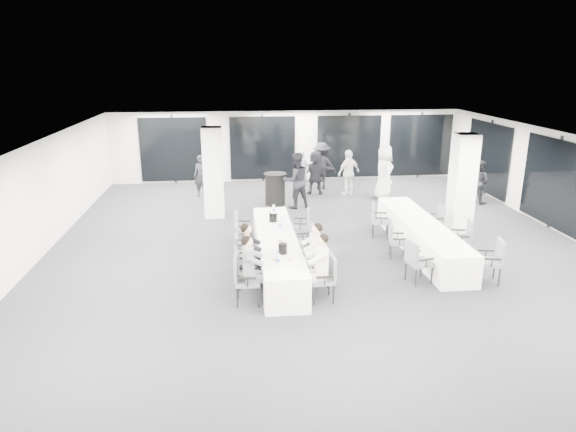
# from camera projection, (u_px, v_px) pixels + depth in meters

# --- Properties ---
(room) EXTENTS (14.04, 16.04, 2.84)m
(room) POSITION_uv_depth(u_px,v_px,m) (345.00, 186.00, 14.15)
(room) COLOR #232328
(room) RESTS_ON ground
(column_left) EXTENTS (0.60, 0.60, 2.80)m
(column_left) POSITION_uv_depth(u_px,v_px,m) (213.00, 173.00, 15.76)
(column_left) COLOR white
(column_left) RESTS_ON floor
(column_right) EXTENTS (0.60, 0.60, 2.80)m
(column_right) POSITION_uv_depth(u_px,v_px,m) (462.00, 184.00, 14.38)
(column_right) COLOR white
(column_right) RESTS_ON floor
(banquet_table_main) EXTENTS (0.90, 5.00, 0.75)m
(banquet_table_main) POSITION_uv_depth(u_px,v_px,m) (277.00, 252.00, 12.14)
(banquet_table_main) COLOR white
(banquet_table_main) RESTS_ON floor
(banquet_table_side) EXTENTS (0.90, 5.00, 0.75)m
(banquet_table_side) POSITION_uv_depth(u_px,v_px,m) (421.00, 236.00, 13.21)
(banquet_table_side) COLOR white
(banquet_table_side) RESTS_ON floor
(cocktail_table) EXTENTS (0.77, 0.77, 1.08)m
(cocktail_table) POSITION_uv_depth(u_px,v_px,m) (275.00, 189.00, 17.35)
(cocktail_table) COLOR black
(cocktail_table) RESTS_ON floor
(chair_main_left_near) EXTENTS (0.53, 0.59, 1.00)m
(chair_main_left_near) POSITION_uv_depth(u_px,v_px,m) (243.00, 277.00, 10.24)
(chair_main_left_near) COLOR #585B60
(chair_main_left_near) RESTS_ON floor
(chair_main_left_second) EXTENTS (0.50, 0.54, 0.89)m
(chair_main_left_second) POSITION_uv_depth(u_px,v_px,m) (243.00, 265.00, 10.99)
(chair_main_left_second) COLOR #585B60
(chair_main_left_second) RESTS_ON floor
(chair_main_left_mid) EXTENTS (0.48, 0.54, 0.93)m
(chair_main_left_mid) POSITION_uv_depth(u_px,v_px,m) (242.00, 252.00, 11.68)
(chair_main_left_mid) COLOR #585B60
(chair_main_left_mid) RESTS_ON floor
(chair_main_left_fourth) EXTENTS (0.47, 0.51, 0.86)m
(chair_main_left_fourth) POSITION_uv_depth(u_px,v_px,m) (242.00, 240.00, 12.61)
(chair_main_left_fourth) COLOR #585B60
(chair_main_left_fourth) RESTS_ON floor
(chair_main_left_far) EXTENTS (0.51, 0.55, 0.90)m
(chair_main_left_far) POSITION_uv_depth(u_px,v_px,m) (241.00, 226.00, 13.54)
(chair_main_left_far) COLOR #585B60
(chair_main_left_far) RESTS_ON floor
(chair_main_right_near) EXTENTS (0.50, 0.56, 0.95)m
(chair_main_right_near) POSITION_uv_depth(u_px,v_px,m) (326.00, 275.00, 10.38)
(chair_main_right_near) COLOR #585B60
(chair_main_right_near) RESTS_ON floor
(chair_main_right_second) EXTENTS (0.55, 0.58, 0.90)m
(chair_main_right_second) POSITION_uv_depth(u_px,v_px,m) (320.00, 264.00, 11.06)
(chair_main_right_second) COLOR #585B60
(chair_main_right_second) RESTS_ON floor
(chair_main_right_mid) EXTENTS (0.52, 0.54, 0.86)m
(chair_main_right_mid) POSITION_uv_depth(u_px,v_px,m) (313.00, 248.00, 12.03)
(chair_main_right_mid) COLOR #585B60
(chair_main_right_mid) RESTS_ON floor
(chair_main_right_fourth) EXTENTS (0.50, 0.53, 0.86)m
(chair_main_right_fourth) POSITION_uv_depth(u_px,v_px,m) (309.00, 239.00, 12.68)
(chair_main_right_fourth) COLOR #585B60
(chair_main_right_fourth) RESTS_ON floor
(chair_main_right_far) EXTENTS (0.54, 0.58, 0.95)m
(chair_main_right_far) POSITION_uv_depth(u_px,v_px,m) (303.00, 224.00, 13.65)
(chair_main_right_far) COLOR #585B60
(chair_main_right_far) RESTS_ON floor
(chair_side_left_near) EXTENTS (0.58, 0.61, 0.96)m
(chair_side_left_near) POSITION_uv_depth(u_px,v_px,m) (416.00, 259.00, 11.20)
(chair_side_left_near) COLOR #585B60
(chair_side_left_near) RESTS_ON floor
(chair_side_left_mid) EXTENTS (0.51, 0.54, 0.86)m
(chair_side_left_mid) POSITION_uv_depth(u_px,v_px,m) (395.00, 239.00, 12.67)
(chair_side_left_mid) COLOR #585B60
(chair_side_left_mid) RESTS_ON floor
(chair_side_left_far) EXTENTS (0.56, 0.59, 0.94)m
(chair_side_left_far) POSITION_uv_depth(u_px,v_px,m) (378.00, 218.00, 14.18)
(chair_side_left_far) COLOR #585B60
(chair_side_left_far) RESTS_ON floor
(chair_side_right_near) EXTENTS (0.59, 0.63, 0.99)m
(chair_side_right_near) POSITION_uv_depth(u_px,v_px,m) (493.00, 258.00, 11.21)
(chair_side_right_near) COLOR #585B60
(chair_side_right_near) RESTS_ON floor
(chair_side_right_mid) EXTENTS (0.59, 0.62, 0.98)m
(chair_side_right_mid) POSITION_uv_depth(u_px,v_px,m) (463.00, 236.00, 12.63)
(chair_side_right_mid) COLOR #585B60
(chair_side_right_mid) RESTS_ON floor
(chair_side_right_far) EXTENTS (0.47, 0.52, 0.86)m
(chair_side_right_far) POSITION_uv_depth(u_px,v_px,m) (437.00, 219.00, 14.27)
(chair_side_right_far) COLOR #585B60
(chair_side_right_far) RESTS_ON floor
(seated_guest_a) EXTENTS (0.50, 0.38, 1.44)m
(seated_guest_a) POSITION_uv_depth(u_px,v_px,m) (252.00, 265.00, 10.18)
(seated_guest_a) COLOR slate
(seated_guest_a) RESTS_ON floor
(seated_guest_b) EXTENTS (0.50, 0.38, 1.44)m
(seated_guest_b) POSITION_uv_depth(u_px,v_px,m) (250.00, 251.00, 10.93)
(seated_guest_b) COLOR black
(seated_guest_b) RESTS_ON floor
(seated_guest_c) EXTENTS (0.50, 0.38, 1.44)m
(seated_guest_c) POSITION_uv_depth(u_px,v_px,m) (318.00, 263.00, 10.28)
(seated_guest_c) COLOR silver
(seated_guest_c) RESTS_ON floor
(seated_guest_d) EXTENTS (0.50, 0.38, 1.44)m
(seated_guest_d) POSITION_uv_depth(u_px,v_px,m) (313.00, 251.00, 10.94)
(seated_guest_d) COLOR silver
(seated_guest_d) RESTS_ON floor
(standing_guest_a) EXTENTS (0.88, 0.85, 1.88)m
(standing_guest_a) POSITION_uv_depth(u_px,v_px,m) (302.00, 171.00, 18.28)
(standing_guest_a) COLOR slate
(standing_guest_a) RESTS_ON floor
(standing_guest_b) EXTENTS (1.15, 0.89, 2.10)m
(standing_guest_b) POSITION_uv_depth(u_px,v_px,m) (296.00, 177.00, 16.80)
(standing_guest_b) COLOR black
(standing_guest_b) RESTS_ON floor
(standing_guest_c) EXTENTS (1.36, 0.80, 2.00)m
(standing_guest_c) POSITION_uv_depth(u_px,v_px,m) (321.00, 163.00, 19.35)
(standing_guest_c) COLOR black
(standing_guest_c) RESTS_ON floor
(standing_guest_d) EXTENTS (1.26, 1.08, 1.87)m
(standing_guest_d) POSITION_uv_depth(u_px,v_px,m) (349.00, 170.00, 18.45)
(standing_guest_d) COLOR silver
(standing_guest_d) RESTS_ON floor
(standing_guest_e) EXTENTS (0.71, 1.08, 2.15)m
(standing_guest_e) POSITION_uv_depth(u_px,v_px,m) (384.00, 169.00, 17.89)
(standing_guest_e) COLOR silver
(standing_guest_e) RESTS_ON floor
(standing_guest_f) EXTENTS (1.73, 0.81, 1.83)m
(standing_guest_f) POSITION_uv_depth(u_px,v_px,m) (315.00, 169.00, 18.63)
(standing_guest_f) COLOR black
(standing_guest_f) RESTS_ON floor
(standing_guest_g) EXTENTS (0.71, 0.62, 1.69)m
(standing_guest_g) POSITION_uv_depth(u_px,v_px,m) (201.00, 174.00, 18.25)
(standing_guest_g) COLOR black
(standing_guest_g) RESTS_ON floor
(standing_guest_h) EXTENTS (0.83, 0.96, 1.69)m
(standing_guest_h) POSITION_uv_depth(u_px,v_px,m) (479.00, 179.00, 17.48)
(standing_guest_h) COLOR black
(standing_guest_h) RESTS_ON floor
(ice_bucket_near) EXTENTS (0.19, 0.19, 0.22)m
(ice_bucket_near) POSITION_uv_depth(u_px,v_px,m) (283.00, 249.00, 10.96)
(ice_bucket_near) COLOR black
(ice_bucket_near) RESTS_ON banquet_table_main
(ice_bucket_far) EXTENTS (0.21, 0.21, 0.24)m
(ice_bucket_far) POSITION_uv_depth(u_px,v_px,m) (273.00, 217.00, 13.13)
(ice_bucket_far) COLOR black
(ice_bucket_far) RESTS_ON banquet_table_main
(water_bottle_a) EXTENTS (0.07, 0.07, 0.23)m
(water_bottle_a) POSITION_uv_depth(u_px,v_px,m) (278.00, 259.00, 10.37)
(water_bottle_a) COLOR silver
(water_bottle_a) RESTS_ON banquet_table_main
(water_bottle_b) EXTENTS (0.07, 0.07, 0.21)m
(water_bottle_b) POSITION_uv_depth(u_px,v_px,m) (280.00, 225.00, 12.56)
(water_bottle_b) COLOR silver
(water_bottle_b) RESTS_ON banquet_table_main
(water_bottle_c) EXTENTS (0.07, 0.07, 0.22)m
(water_bottle_c) POSITION_uv_depth(u_px,v_px,m) (274.00, 209.00, 13.88)
(water_bottle_c) COLOR silver
(water_bottle_c) RESTS_ON banquet_table_main
(plate_a) EXTENTS (0.20, 0.20, 0.03)m
(plate_a) POSITION_uv_depth(u_px,v_px,m) (276.00, 259.00, 10.63)
(plate_a) COLOR white
(plate_a) RESTS_ON banquet_table_main
(plate_b) EXTENTS (0.20, 0.20, 0.03)m
(plate_b) POSITION_uv_depth(u_px,v_px,m) (290.00, 260.00, 10.57)
(plate_b) COLOR white
(plate_b) RESTS_ON banquet_table_main
(plate_c) EXTENTS (0.20, 0.20, 0.03)m
(plate_c) POSITION_uv_depth(u_px,v_px,m) (280.00, 241.00, 11.70)
(plate_c) COLOR white
(plate_c) RESTS_ON banquet_table_main
(wine_glass) EXTENTS (0.07, 0.07, 0.19)m
(wine_glass) POSITION_uv_depth(u_px,v_px,m) (298.00, 262.00, 10.15)
(wine_glass) COLOR silver
(wine_glass) RESTS_ON banquet_table_main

